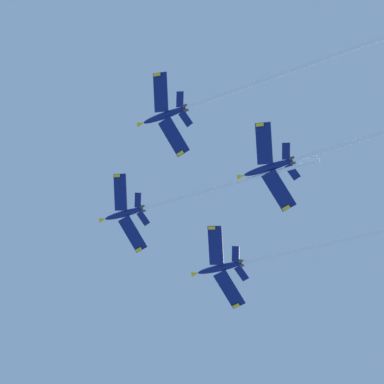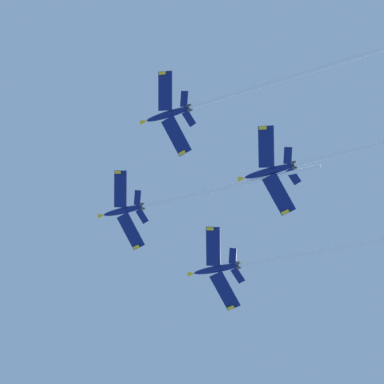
# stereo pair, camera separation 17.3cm
# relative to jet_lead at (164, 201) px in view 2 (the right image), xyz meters

# --- Properties ---
(jet_lead) EXTENTS (21.50, 50.45, 29.44)m
(jet_lead) POSITION_rel_jet_lead_xyz_m (0.00, 0.00, 0.00)
(jet_lead) COLOR navy
(jet_left_wing) EXTENTS (22.58, 53.69, 30.79)m
(jet_left_wing) POSITION_rel_jet_lead_xyz_m (23.21, 12.15, -10.09)
(jet_left_wing) COLOR navy
(jet_right_wing) EXTENTS (22.22, 50.34, 29.47)m
(jet_right_wing) POSITION_rel_jet_lead_xyz_m (-12.90, 20.73, -8.98)
(jet_right_wing) COLOR navy
(jet_slot) EXTENTS (20.88, 44.26, 25.38)m
(jet_slot) POSITION_rel_jet_lead_xyz_m (10.08, 32.42, -18.65)
(jet_slot) COLOR navy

